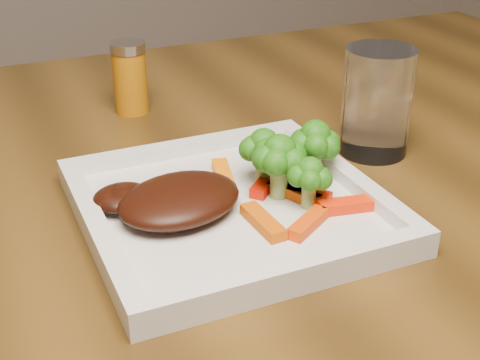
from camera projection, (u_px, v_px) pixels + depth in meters
name	position (u px, v px, depth m)	size (l,w,h in m)	color
plate	(230.00, 211.00, 0.63)	(0.27, 0.27, 0.01)	white
steak	(180.00, 199.00, 0.61)	(0.12, 0.09, 0.03)	black
broccoli_0	(264.00, 152.00, 0.65)	(0.06, 0.06, 0.07)	#2A7A14
broccoli_1	(315.00, 148.00, 0.66)	(0.06, 0.06, 0.06)	#2D7914
broccoli_2	(310.00, 179.00, 0.61)	(0.05, 0.05, 0.06)	#245C0F
broccoli_3	(279.00, 167.00, 0.63)	(0.06, 0.06, 0.06)	#216310
carrot_0	(308.00, 223.00, 0.59)	(0.05, 0.01, 0.01)	#E44003
carrot_1	(352.00, 205.00, 0.62)	(0.06, 0.02, 0.01)	#F12803
carrot_2	(263.00, 222.00, 0.59)	(0.06, 0.02, 0.01)	#D05203
carrot_3	(305.00, 159.00, 0.70)	(0.05, 0.01, 0.01)	#D63803
carrot_4	(223.00, 175.00, 0.67)	(0.06, 0.02, 0.01)	orange
carrot_5	(299.00, 192.00, 0.64)	(0.06, 0.02, 0.01)	#FF2104
carrot_6	(267.00, 182.00, 0.66)	(0.06, 0.01, 0.01)	red
spice_shaker	(130.00, 78.00, 0.85)	(0.04, 0.04, 0.09)	#AB6309
drinking_glass	(377.00, 102.00, 0.73)	(0.08, 0.08, 0.12)	white
carrot_7	(295.00, 193.00, 0.64)	(0.05, 0.01, 0.01)	#CC4203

